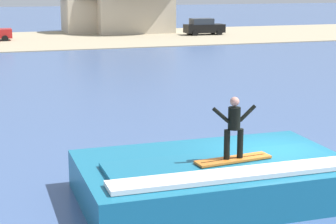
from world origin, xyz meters
name	(u,v)px	position (x,y,z in m)	size (l,w,h in m)	color
ground_plane	(275,187)	(0.00, 0.00, 0.00)	(260.00, 260.00, 0.00)	#415C8E
wave_crest	(214,178)	(-1.97, -0.23, 0.55)	(7.14, 4.40, 1.17)	#1A6C8D
surfboard	(233,159)	(-1.65, -0.73, 1.21)	(2.12, 0.71, 0.06)	orange
surfer	(234,124)	(-1.66, -0.74, 2.14)	(1.21, 0.32, 1.63)	black
shoreline_bank	(60,39)	(0.00, 45.39, 0.04)	(120.00, 19.55, 0.08)	tan
car_far_shore	(204,27)	(15.63, 45.40, 0.95)	(4.32, 2.08, 1.86)	black
house_small_cottage	(90,2)	(4.63, 53.11, 3.43)	(7.45, 7.45, 6.39)	beige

